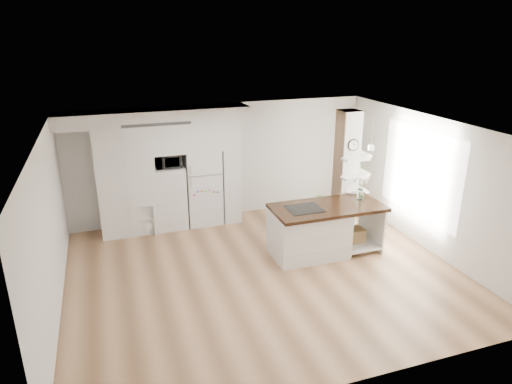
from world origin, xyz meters
The scene contains 14 objects.
floor centered at (0.00, 0.00, 0.00)m, with size 7.00×6.00×0.01m, color tan.
room centered at (0.00, 0.00, 1.86)m, with size 7.04×6.04×2.72m.
cabinet_wall centered at (-1.45, 2.67, 1.51)m, with size 4.00×0.71×2.70m.
refrigerator centered at (-0.53, 2.68, 0.88)m, with size 0.78×0.69×1.75m.
column centered at (2.38, 1.13, 1.35)m, with size 0.69×0.90×2.70m.
window centered at (3.48, 0.30, 1.50)m, with size 2.40×2.40×0.00m, color white.
pendant_light centered at (1.70, 0.15, 2.12)m, with size 0.12×0.12×0.10m, color white.
kitchen_island centered at (1.21, 0.40, 0.52)m, with size 2.22×1.06×1.57m.
bookshelf centered at (-1.90, 2.49, 0.31)m, with size 0.68×0.50×0.71m.
floor_plant_a centered at (1.96, 1.58, 0.25)m, with size 0.28×0.22×0.50m, color #397E32.
floor_plant_b centered at (2.24, 2.21, 0.24)m, with size 0.27×0.27×0.48m, color #397E32.
microwave centered at (-1.27, 2.62, 1.57)m, with size 0.54×0.37×0.30m, color #2D2D2D.
shelf_plant centered at (2.63, 1.30, 1.52)m, with size 0.27×0.23×0.30m, color #397E32.
decor_bowl centered at (2.30, 0.90, 1.00)m, with size 0.22×0.22×0.05m, color white.
Camera 1 is at (-2.55, -7.02, 4.27)m, focal length 32.00 mm.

